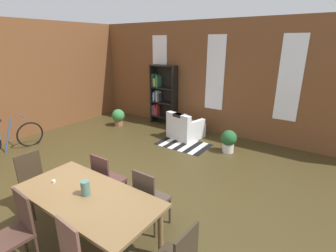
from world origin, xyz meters
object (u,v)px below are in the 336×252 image
bicycle_second (9,139)px  potted_plant_by_shelf (118,117)px  dining_chair_near_left (17,229)px  potted_plant_corner (229,140)px  dining_chair_far_left (106,179)px  bookshelf_tall (162,95)px  dining_chair_far_right (149,198)px  dining_chair_head_left (34,180)px  vase_on_table (85,188)px  armchair_white (185,128)px  dining_table (88,201)px

bicycle_second → potted_plant_by_shelf: size_ratio=3.04×
dining_chair_near_left → potted_plant_corner: 4.65m
dining_chair_far_left → dining_chair_near_left: size_ratio=1.00×
dining_chair_far_left → bookshelf_tall: size_ratio=0.50×
bookshelf_tall → potted_plant_corner: 2.96m
dining_chair_far_right → dining_chair_head_left: bearing=-159.1°
vase_on_table → armchair_white: (-1.04, 4.13, -0.59)m
dining_chair_head_left → bookshelf_tall: size_ratio=0.50×
dining_table → armchair_white: size_ratio=2.08×
dining_chair_far_right → potted_plant_by_shelf: (-3.83, 3.13, -0.21)m
armchair_white → potted_plant_by_shelf: (-2.33, -0.31, 0.02)m
dining_chair_far_right → potted_plant_corner: (-0.10, 3.20, -0.20)m
dining_table → dining_chair_near_left: dining_chair_near_left is taller
armchair_white → bookshelf_tall: bearing=151.6°
potted_plant_by_shelf → potted_plant_corner: potted_plant_corner is taller
bookshelf_tall → bicycle_second: 4.43m
dining_chair_near_left → bookshelf_tall: (-1.94, 5.53, 0.45)m
vase_on_table → dining_chair_head_left: 1.38m
bicycle_second → potted_plant_by_shelf: bicycle_second is taller
dining_chair_head_left → bookshelf_tall: (-1.03, 4.84, 0.45)m
vase_on_table → bookshelf_tall: bookshelf_tall is taller
dining_chair_far_right → bicycle_second: 4.56m
vase_on_table → dining_chair_head_left: size_ratio=0.20×
vase_on_table → potted_plant_by_shelf: 5.13m
vase_on_table → dining_chair_near_left: size_ratio=0.20×
armchair_white → bicycle_second: bearing=-132.7°
dining_table → potted_plant_corner: 3.92m
dining_chair_near_left → bookshelf_tall: 5.88m
vase_on_table → potted_plant_corner: size_ratio=0.34×
bicycle_second → potted_plant_corner: 5.41m
bookshelf_tall → armchair_white: (1.32, -0.71, -0.68)m
dining_chair_head_left → dining_chair_far_right: size_ratio=1.00×
dining_table → dining_chair_far_right: size_ratio=2.06×
dining_chair_head_left → potted_plant_by_shelf: (-2.04, 3.81, -0.21)m
vase_on_table → potted_plant_corner: vase_on_table is taller
vase_on_table → dining_chair_near_left: 0.88m
dining_table → bookshelf_tall: size_ratio=1.03×
dining_chair_near_left → bookshelf_tall: bookshelf_tall is taller
dining_chair_far_right → armchair_white: size_ratio=1.01×
dining_chair_near_left → potted_plant_by_shelf: 5.39m
dining_chair_head_left → dining_chair_near_left: (0.92, -0.70, 0.00)m
dining_table → dining_chair_near_left: (-0.44, -0.69, -0.17)m
dining_table → dining_chair_head_left: size_ratio=2.06×
dining_table → potted_plant_by_shelf: dining_table is taller
vase_on_table → armchair_white: vase_on_table is taller
dining_table → dining_chair_near_left: 0.83m
dining_chair_near_left → dining_chair_far_left: bearing=90.1°
dining_table → potted_plant_corner: size_ratio=3.48×
vase_on_table → bookshelf_tall: (-2.36, 4.85, 0.09)m
potted_plant_by_shelf → armchair_white: bearing=7.6°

